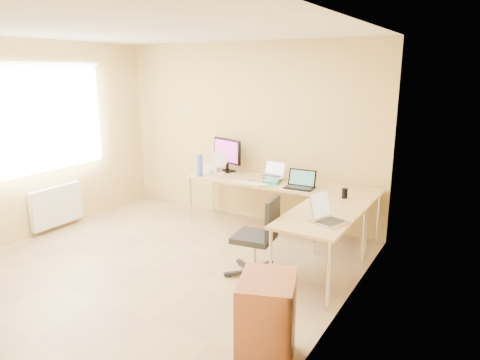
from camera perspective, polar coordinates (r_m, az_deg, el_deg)
The scene contains 25 objects.
floor at distance 5.12m, azimuth -11.86°, elevation -11.68°, with size 4.50×4.50×0.00m, color tan.
ceiling at distance 4.64m, azimuth -13.57°, elevation 18.65°, with size 4.50×4.50×0.00m, color white.
wall_back at distance 6.51m, azimuth 0.95°, elevation 6.17°, with size 4.50×4.50×0.00m, color tan.
wall_left at distance 6.32m, azimuth -26.82°, elevation 4.40°, with size 4.50×4.50×0.00m, color tan.
wall_right at distance 3.64m, azimuth 12.36°, elevation -0.59°, with size 4.50×4.50×0.00m, color tan.
desk_main at distance 6.05m, azimuth 5.04°, elevation -3.62°, with size 2.65×0.70×0.73m, color tan.
desk_return at distance 4.83m, azimuth 10.44°, elevation -8.51°, with size 0.70×1.30×0.73m, color tan.
monitor at distance 6.51m, azimuth -1.68°, elevation 3.28°, with size 0.58×0.19×0.49m, color black.
book_stack at distance 5.91m, azimuth 4.20°, elevation -0.11°, with size 0.20×0.28×0.05m, color teal.
laptop_center at distance 6.01m, azimuth 4.25°, elevation 1.35°, with size 0.32×0.24×0.20m, color silver.
laptop_black at distance 5.64m, azimuth 7.78°, elevation 0.07°, with size 0.37×0.27×0.23m, color black.
keyboard at distance 5.83m, azimuth 0.91°, elevation -0.39°, with size 0.43×0.12×0.02m, color white.
mouse at distance 5.71m, azimuth 3.19°, elevation -0.64°, with size 0.10×0.07×0.04m, color white.
mug at distance 6.30m, azimuth -3.79°, elevation 0.97°, with size 0.09×0.09×0.08m, color beige.
cd_stack at distance 5.89m, azimuth 1.54°, elevation -0.20°, with size 0.12×0.12×0.03m, color silver.
water_bottle at distance 6.24m, azimuth -5.29°, elevation 1.90°, with size 0.09×0.09×0.31m, color #4561C0.
papers at distance 6.53m, azimuth -3.65°, elevation 1.10°, with size 0.21×0.30×0.01m, color white.
white_box at distance 6.51m, azimuth -3.71°, elevation 1.42°, with size 0.24×0.17×0.09m, color silver.
desk_fan at distance 6.39m, azimuth -2.46°, elevation 2.22°, with size 0.24×0.24×0.31m, color silver.
black_cup at distance 5.32m, azimuth 13.46°, elevation -1.70°, with size 0.07×0.07×0.12m, color black.
laptop_return at distance 4.43m, azimuth 11.58°, elevation -3.97°, with size 0.29×0.37×0.24m, color #B4B4B4.
office_chair at distance 4.78m, azimuth 1.83°, elevation -6.76°, with size 0.55×0.55×0.91m, color black.
cabinet at distance 3.49m, azimuth 3.49°, elevation -17.84°, with size 0.41×0.51×0.70m, color brown.
radiator at distance 6.68m, azimuth -22.74°, elevation -3.10°, with size 0.09×0.80×0.55m, color white.
window at distance 6.47m, azimuth -23.86°, elevation 7.15°, with size 0.10×1.80×1.40m, color white.
Camera 1 is at (3.17, -3.36, 2.21)m, focal length 32.80 mm.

